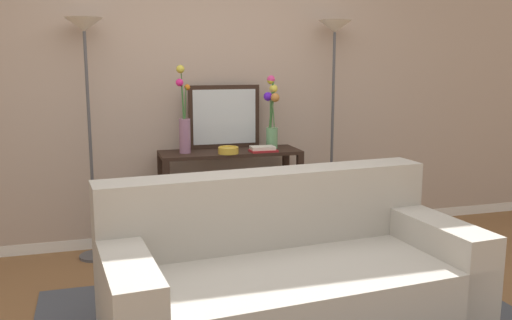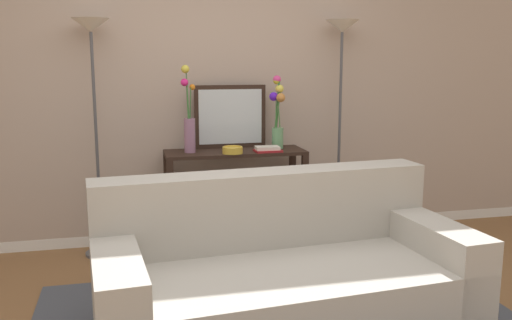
# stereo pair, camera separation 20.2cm
# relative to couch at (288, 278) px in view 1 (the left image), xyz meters

# --- Properties ---
(back_wall) EXTENTS (12.00, 0.15, 2.85)m
(back_wall) POSITION_rel_couch_xyz_m (-0.18, 1.82, 1.12)
(back_wall) COLOR white
(back_wall) RESTS_ON ground
(couch) EXTENTS (2.17, 1.16, 0.88)m
(couch) POSITION_rel_couch_xyz_m (0.00, 0.00, 0.00)
(couch) COLOR #ADA89E
(couch) RESTS_ON ground
(console_table) EXTENTS (1.14, 0.40, 0.82)m
(console_table) POSITION_rel_couch_xyz_m (0.02, 1.47, 0.26)
(console_table) COLOR black
(console_table) RESTS_ON ground
(floor_lamp_left) EXTENTS (0.28, 0.28, 1.86)m
(floor_lamp_left) POSITION_rel_couch_xyz_m (-1.07, 1.54, 1.15)
(floor_lamp_left) COLOR #4C4C51
(floor_lamp_left) RESTS_ON ground
(floor_lamp_right) EXTENTS (0.28, 0.28, 1.88)m
(floor_lamp_right) POSITION_rel_couch_xyz_m (0.95, 1.54, 1.17)
(floor_lamp_right) COLOR #4C4C51
(floor_lamp_right) RESTS_ON ground
(wall_mirror) EXTENTS (0.60, 0.02, 0.52)m
(wall_mirror) POSITION_rel_couch_xyz_m (0.02, 1.64, 0.78)
(wall_mirror) COLOR black
(wall_mirror) RESTS_ON console_table
(vase_tall_flowers) EXTENTS (0.12, 0.10, 0.69)m
(vase_tall_flowers) POSITION_rel_couch_xyz_m (-0.35, 1.47, 0.75)
(vase_tall_flowers) COLOR gray
(vase_tall_flowers) RESTS_ON console_table
(vase_short_flowers) EXTENTS (0.12, 0.13, 0.60)m
(vase_short_flowers) POSITION_rel_couch_xyz_m (0.39, 1.50, 0.80)
(vase_short_flowers) COLOR #669E6B
(vase_short_flowers) RESTS_ON console_table
(fruit_bowl) EXTENTS (0.16, 0.16, 0.05)m
(fruit_bowl) POSITION_rel_couch_xyz_m (-0.02, 1.34, 0.54)
(fruit_bowl) COLOR gold
(fruit_bowl) RESTS_ON console_table
(book_stack) EXTENTS (0.22, 0.15, 0.04)m
(book_stack) POSITION_rel_couch_xyz_m (0.27, 1.36, 0.53)
(book_stack) COLOR maroon
(book_stack) RESTS_ON console_table
(book_row_under_console) EXTENTS (0.40, 0.18, 0.13)m
(book_row_under_console) POSITION_rel_couch_xyz_m (-0.24, 1.47, -0.25)
(book_row_under_console) COLOR #236033
(book_row_under_console) RESTS_ON ground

